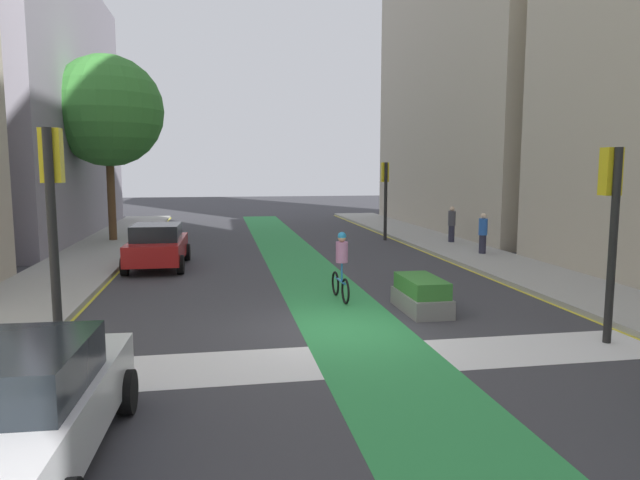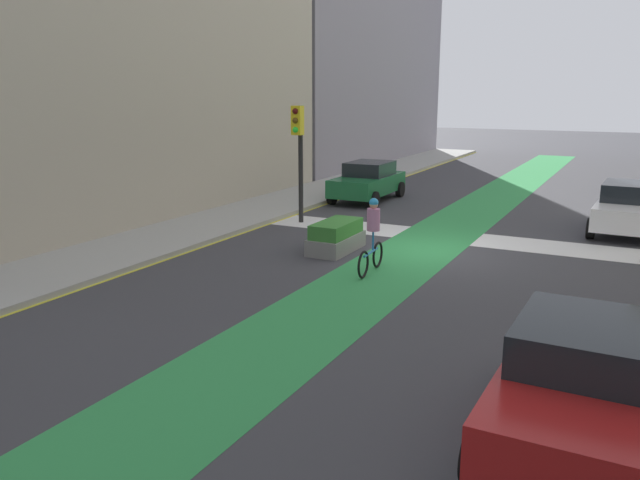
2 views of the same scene
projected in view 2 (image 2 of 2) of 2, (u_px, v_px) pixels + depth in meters
The scene contains 11 objects.
ground_plane at pixel (429, 251), 18.03m from camera, with size 120.00×120.00×0.00m, color #38383D.
bike_lane_paint at pixel (418, 249), 18.18m from camera, with size 2.40×60.00×0.01m, color #2D8C47.
crosswalk_band at pixel (449, 237), 19.76m from camera, with size 12.00×1.80×0.01m, color silver.
sidewalk_right at pixel (213, 224), 21.33m from camera, with size 3.00×60.00×0.15m, color #9E9E99.
curb_stripe_right at pixel (251, 230), 20.69m from camera, with size 0.16×60.00×0.01m, color yellow.
traffic_signal_near_right at pixel (299, 141), 21.21m from camera, with size 0.35×0.52×3.93m.
car_green_right_near at pixel (368, 181), 26.14m from camera, with size 2.04×4.21×1.57m.
car_red_left_far at pixel (579, 382), 8.11m from camera, with size 2.09×4.23×1.57m.
car_white_left_near at pixel (629, 208), 20.18m from camera, with size 2.15×4.26×1.57m.
cyclist_in_lane at pixel (372, 234), 15.72m from camera, with size 0.32×1.73×1.86m.
median_planter at pixel (336, 237), 17.91m from camera, with size 0.96×2.01×0.85m.
Camera 2 is at (-5.20, 16.97, 4.42)m, focal length 35.83 mm.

